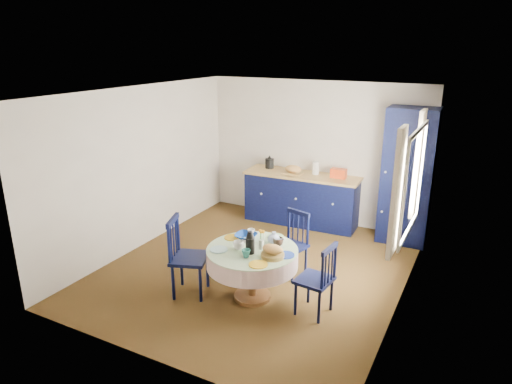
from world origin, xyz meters
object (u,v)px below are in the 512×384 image
chair_left (186,256)px  chair_far (292,244)px  dining_table (253,258)px  mug_c (278,242)px  cobalt_bowl (246,236)px  mug_a (238,245)px  pantry_cabinet (408,177)px  kitchen_counter (302,198)px  mug_b (246,253)px  chair_right (317,279)px  mug_d (251,232)px

chair_left → chair_far: size_ratio=1.14×
dining_table → mug_c: dining_table is taller
chair_far → cobalt_bowl: chair_far is taller
mug_a → cobalt_bowl: bearing=101.8°
pantry_cabinet → chair_left: pantry_cabinet is taller
mug_c → chair_left: bearing=-154.0°
dining_table → chair_far: size_ratio=1.25×
kitchen_counter → mug_b: 2.97m
dining_table → chair_right: bearing=3.0°
pantry_cabinet → mug_d: size_ratio=21.91×
dining_table → mug_a: 0.25m
chair_left → cobalt_bowl: chair_left is taller
mug_a → mug_d: bearing=96.9°
mug_d → pantry_cabinet: bearing=57.0°
chair_far → mug_a: size_ratio=6.99×
kitchen_counter → cobalt_bowl: kitchen_counter is taller
mug_b → chair_right: bearing=19.1°
chair_right → mug_c: bearing=-101.2°
mug_b → chair_far: bearing=82.5°
chair_far → mug_a: bearing=-95.9°
dining_table → mug_b: bearing=-82.4°
pantry_cabinet → chair_left: size_ratio=2.11×
mug_d → cobalt_bowl: (-0.01, -0.12, -0.01)m
mug_b → mug_c: 0.51m
mug_d → kitchen_counter: bearing=95.5°
cobalt_bowl → mug_c: bearing=0.3°
pantry_cabinet → cobalt_bowl: 2.96m
chair_far → chair_left: bearing=-117.6°
mug_d → dining_table: bearing=-58.8°
kitchen_counter → mug_a: size_ratio=15.91×
dining_table → chair_far: (0.17, 0.82, -0.11)m
kitchen_counter → chair_left: bearing=-99.7°
mug_c → mug_d: mug_c is taller
dining_table → chair_right: 0.84m
chair_far → mug_d: bearing=-115.0°
chair_far → chair_right: chair_right is taller
dining_table → cobalt_bowl: 0.36m
mug_a → mug_d: (-0.05, 0.43, -0.01)m
dining_table → kitchen_counter: bearing=99.3°
chair_far → mug_b: size_ratio=8.62×
mug_b → mug_d: bearing=112.7°
kitchen_counter → pantry_cabinet: (1.76, 0.04, 0.62)m
kitchen_counter → chair_far: bearing=-74.4°
chair_right → mug_c: 0.69m
cobalt_bowl → mug_d: bearing=83.8°
chair_left → chair_far: (0.98, 1.10, -0.06)m
mug_c → cobalt_bowl: mug_c is taller
chair_far → cobalt_bowl: bearing=-109.6°
chair_far → mug_c: (0.06, -0.59, 0.27)m
kitchen_counter → chair_far: (0.61, -1.86, -0.01)m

